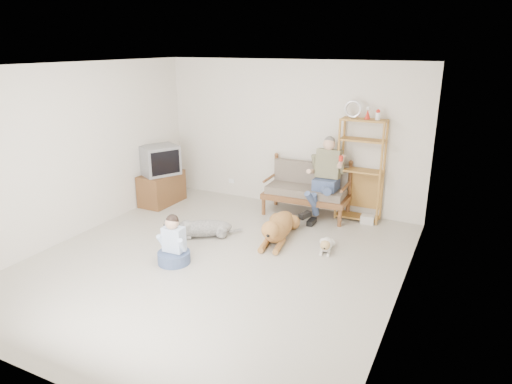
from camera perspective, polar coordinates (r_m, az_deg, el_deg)
The scene contains 17 objects.
floor at distance 6.60m, azimuth -5.13°, elevation -8.67°, with size 5.50×5.50×0.00m, color beige.
ceiling at distance 5.90m, azimuth -5.89°, elevation 15.46°, with size 5.50×5.50×0.00m, color white.
wall_back at distance 8.51m, azimuth 4.29°, elevation 7.12°, with size 5.00×5.00×0.00m, color beige.
wall_front at distance 4.17m, azimuth -25.74°, elevation -6.54°, with size 5.00×5.00×0.00m, color beige.
wall_left at distance 7.69m, azimuth -21.64°, elevation 4.71°, with size 5.50×5.50×0.00m, color beige.
wall_right at distance 5.29m, azimuth 18.27°, elevation -0.57°, with size 5.50×5.50×0.00m, color beige.
loveseat at distance 8.24m, azimuth 6.47°, elevation 0.48°, with size 1.53×0.76×0.95m.
man at distance 7.91m, azimuth 8.31°, elevation 1.04°, with size 0.55×0.79×1.28m.
etagere at distance 8.01m, azimuth 12.93°, elevation 2.80°, with size 0.79×0.34×2.07m.
book_stack at distance 8.11m, azimuth 13.76°, elevation -3.34°, with size 0.22×0.16×0.14m, color white.
tv_stand at distance 8.98m, azimuth -11.72°, elevation 0.46°, with size 0.52×0.91×0.60m.
crt_tv at distance 8.78m, azimuth -11.95°, elevation 3.92°, with size 0.77×0.82×0.54m.
wall_outlet at distance 9.27m, azimuth -3.07°, elevation 1.38°, with size 0.12×0.02×0.08m, color white.
golden_retriever at distance 7.23m, azimuth 2.77°, elevation -4.45°, with size 0.56×1.55×0.48m.
shaggy_dog at distance 7.37m, azimuth -7.46°, elevation -4.45°, with size 1.08×0.87×0.39m.
terrier at distance 6.93m, azimuth 8.75°, elevation -6.55°, with size 0.25×0.61×0.23m.
child at distance 6.54m, azimuth -10.26°, elevation -6.62°, with size 0.46×0.46×0.73m.
Camera 1 is at (3.11, -5.01, 2.96)m, focal length 32.00 mm.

